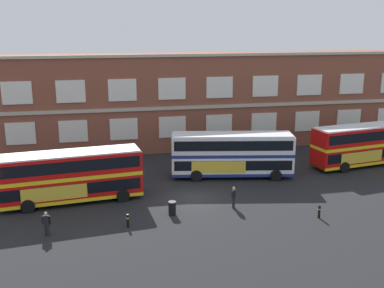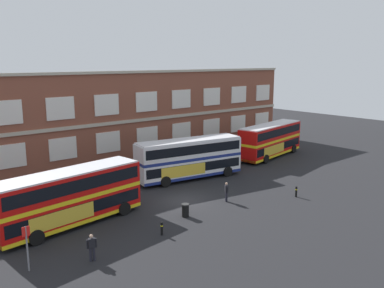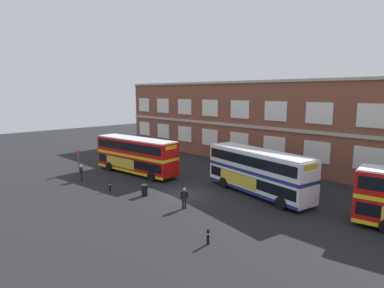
# 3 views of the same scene
# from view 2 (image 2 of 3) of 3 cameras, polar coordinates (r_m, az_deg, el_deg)

# --- Properties ---
(ground_plane) EXTENTS (120.00, 120.00, 0.00)m
(ground_plane) POSITION_cam_2_polar(r_m,az_deg,el_deg) (36.78, -3.09, -7.11)
(ground_plane) COLOR black
(brick_terminal_building) EXTENTS (57.27, 8.19, 10.67)m
(brick_terminal_building) POSITION_cam_2_polar(r_m,az_deg,el_deg) (49.22, -14.01, 3.57)
(brick_terminal_building) COLOR brown
(brick_terminal_building) RESTS_ON ground
(double_decker_near) EXTENTS (11.23, 3.89, 4.07)m
(double_decker_near) POSITION_cam_2_polar(r_m,az_deg,el_deg) (30.90, -16.73, -7.11)
(double_decker_near) COLOR red
(double_decker_near) RESTS_ON ground
(double_decker_middle) EXTENTS (11.28, 4.47, 4.07)m
(double_decker_middle) POSITION_cam_2_polar(r_m,az_deg,el_deg) (41.01, -0.40, -1.98)
(double_decker_middle) COLOR silver
(double_decker_middle) RESTS_ON ground
(double_decker_far) EXTENTS (11.28, 4.42, 4.07)m
(double_decker_far) POSITION_cam_2_polar(r_m,az_deg,el_deg) (51.33, 10.94, 0.59)
(double_decker_far) COLOR red
(double_decker_far) RESTS_ON ground
(waiting_passenger) EXTENTS (0.64, 0.33, 1.70)m
(waiting_passenger) POSITION_cam_2_polar(r_m,az_deg,el_deg) (25.74, -13.84, -13.75)
(waiting_passenger) COLOR black
(waiting_passenger) RESTS_ON ground
(second_passenger) EXTENTS (0.43, 0.59, 1.70)m
(second_passenger) POSITION_cam_2_polar(r_m,az_deg,el_deg) (34.89, 4.83, -6.57)
(second_passenger) COLOR black
(second_passenger) RESTS_ON ground
(bus_stand_flag) EXTENTS (0.44, 0.10, 2.70)m
(bus_stand_flag) POSITION_cam_2_polar(r_m,az_deg,el_deg) (25.45, -22.10, -12.87)
(bus_stand_flag) COLOR slate
(bus_stand_flag) RESTS_ON ground
(station_litter_bin) EXTENTS (0.60, 0.60, 1.03)m
(station_litter_bin) POSITION_cam_2_polar(r_m,az_deg,el_deg) (31.68, -0.93, -9.25)
(station_litter_bin) COLOR black
(station_litter_bin) RESTS_ON ground
(safety_bollard_west) EXTENTS (0.19, 0.19, 0.95)m
(safety_bollard_west) POSITION_cam_2_polar(r_m,az_deg,el_deg) (37.19, 14.38, -6.46)
(safety_bollard_west) COLOR black
(safety_bollard_west) RESTS_ON ground
(safety_bollard_east) EXTENTS (0.19, 0.19, 0.95)m
(safety_bollard_east) POSITION_cam_2_polar(r_m,az_deg,el_deg) (28.65, -4.25, -11.68)
(safety_bollard_east) COLOR black
(safety_bollard_east) RESTS_ON ground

